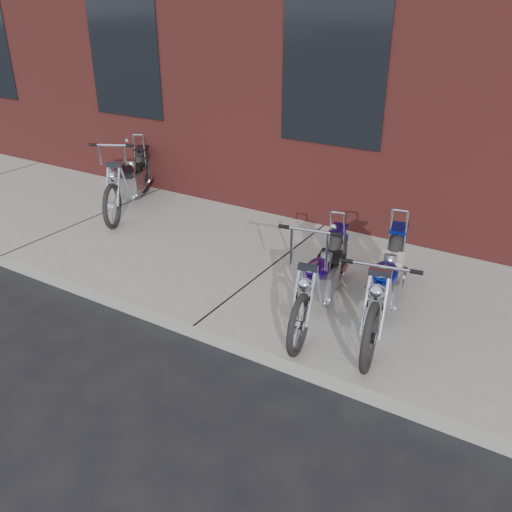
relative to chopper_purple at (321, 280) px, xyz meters
The scene contains 5 objects.
ground 1.39m from the chopper_purple, 136.28° to the right, with size 120.00×120.00×0.00m, color black.
sidewalk 1.20m from the chopper_purple, 147.10° to the left, with size 22.00×3.00×0.15m, color gray.
chopper_purple is the anchor object (origin of this frame).
chopper_blue 0.62m from the chopper_purple, 15.72° to the left, with size 0.63×2.15×0.94m.
chopper_third 3.94m from the chopper_purple, 161.60° to the left, with size 1.07×2.01×1.12m.
Camera 1 is at (2.85, -3.48, 3.08)m, focal length 38.00 mm.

